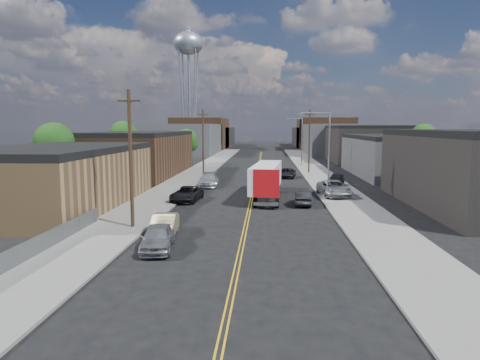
# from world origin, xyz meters

# --- Properties ---
(ground) EXTENTS (260.00, 260.00, 0.00)m
(ground) POSITION_xyz_m (0.00, 60.00, 0.00)
(ground) COLOR black
(ground) RESTS_ON ground
(centerline) EXTENTS (0.32, 120.00, 0.01)m
(centerline) POSITION_xyz_m (0.00, 45.00, 0.01)
(centerline) COLOR gold
(centerline) RESTS_ON ground
(sidewalk_left) EXTENTS (5.00, 140.00, 0.15)m
(sidewalk_left) POSITION_xyz_m (-9.50, 45.00, 0.07)
(sidewalk_left) COLOR slate
(sidewalk_left) RESTS_ON ground
(sidewalk_right) EXTENTS (5.00, 140.00, 0.15)m
(sidewalk_right) POSITION_xyz_m (9.50, 45.00, 0.07)
(sidewalk_right) COLOR slate
(sidewalk_right) RESTS_ON ground
(warehouse_tan) EXTENTS (12.00, 22.00, 5.60)m
(warehouse_tan) POSITION_xyz_m (-18.00, 18.00, 2.80)
(warehouse_tan) COLOR olive
(warehouse_tan) RESTS_ON ground
(warehouse_brown) EXTENTS (12.00, 26.00, 6.60)m
(warehouse_brown) POSITION_xyz_m (-18.00, 44.00, 3.30)
(warehouse_brown) COLOR #4C311E
(warehouse_brown) RESTS_ON ground
(industrial_right_b) EXTENTS (14.00, 24.00, 6.10)m
(industrial_right_b) POSITION_xyz_m (22.00, 46.00, 3.05)
(industrial_right_b) COLOR #3D3D3F
(industrial_right_b) RESTS_ON ground
(industrial_right_c) EXTENTS (14.00, 22.00, 7.60)m
(industrial_right_c) POSITION_xyz_m (22.00, 72.00, 3.80)
(industrial_right_c) COLOR black
(industrial_right_c) RESTS_ON ground
(skyline_left_a) EXTENTS (16.00, 30.00, 8.00)m
(skyline_left_a) POSITION_xyz_m (-20.00, 95.00, 4.00)
(skyline_left_a) COLOR #3D3D3F
(skyline_left_a) RESTS_ON ground
(skyline_right_a) EXTENTS (16.00, 30.00, 8.00)m
(skyline_right_a) POSITION_xyz_m (20.00, 95.00, 4.00)
(skyline_right_a) COLOR #3D3D3F
(skyline_right_a) RESTS_ON ground
(skyline_left_b) EXTENTS (16.00, 26.00, 10.00)m
(skyline_left_b) POSITION_xyz_m (-20.00, 120.00, 5.00)
(skyline_left_b) COLOR #4C311E
(skyline_left_b) RESTS_ON ground
(skyline_right_b) EXTENTS (16.00, 26.00, 10.00)m
(skyline_right_b) POSITION_xyz_m (20.00, 120.00, 5.00)
(skyline_right_b) COLOR #4C311E
(skyline_right_b) RESTS_ON ground
(skyline_left_c) EXTENTS (16.00, 40.00, 7.00)m
(skyline_left_c) POSITION_xyz_m (-20.00, 140.00, 3.50)
(skyline_left_c) COLOR black
(skyline_left_c) RESTS_ON ground
(skyline_right_c) EXTENTS (16.00, 40.00, 7.00)m
(skyline_right_c) POSITION_xyz_m (20.00, 140.00, 3.50)
(skyline_right_c) COLOR black
(skyline_right_c) RESTS_ON ground
(water_tower) EXTENTS (9.00, 9.00, 36.90)m
(water_tower) POSITION_xyz_m (-22.00, 110.00, 30.65)
(water_tower) COLOR gray
(water_tower) RESTS_ON ground
(streetlight_near) EXTENTS (3.39, 0.25, 9.00)m
(streetlight_near) POSITION_xyz_m (7.60, 25.00, 5.33)
(streetlight_near) COLOR gray
(streetlight_near) RESTS_ON ground
(streetlight_far) EXTENTS (3.39, 0.25, 9.00)m
(streetlight_far) POSITION_xyz_m (7.60, 60.00, 5.33)
(streetlight_far) COLOR gray
(streetlight_far) RESTS_ON ground
(utility_pole_left_near) EXTENTS (1.60, 0.26, 10.00)m
(utility_pole_left_near) POSITION_xyz_m (-8.20, 10.00, 5.14)
(utility_pole_left_near) COLOR black
(utility_pole_left_near) RESTS_ON ground
(utility_pole_left_far) EXTENTS (1.60, 0.26, 10.00)m
(utility_pole_left_far) POSITION_xyz_m (-8.20, 45.00, 5.14)
(utility_pole_left_far) COLOR black
(utility_pole_left_far) RESTS_ON ground
(utility_pole_right) EXTENTS (1.60, 0.26, 10.00)m
(utility_pole_right) POSITION_xyz_m (8.20, 48.00, 5.14)
(utility_pole_right) COLOR black
(utility_pole_right) RESTS_ON ground
(chainlink_fence) EXTENTS (0.05, 16.00, 1.22)m
(chainlink_fence) POSITION_xyz_m (-11.50, 3.50, 0.66)
(chainlink_fence) COLOR slate
(chainlink_fence) RESTS_ON ground
(tree_left_near) EXTENTS (4.85, 4.76, 7.91)m
(tree_left_near) POSITION_xyz_m (-23.94, 30.00, 5.18)
(tree_left_near) COLOR black
(tree_left_near) RESTS_ON ground
(tree_left_mid) EXTENTS (5.10, 5.04, 8.37)m
(tree_left_mid) POSITION_xyz_m (-23.94, 55.00, 5.48)
(tree_left_mid) COLOR black
(tree_left_mid) RESTS_ON ground
(tree_left_far) EXTENTS (4.35, 4.20, 6.97)m
(tree_left_far) POSITION_xyz_m (-13.94, 62.00, 4.57)
(tree_left_far) COLOR black
(tree_left_far) RESTS_ON ground
(tree_right_far) EXTENTS (4.85, 4.76, 7.91)m
(tree_right_far) POSITION_xyz_m (30.06, 60.00, 5.18)
(tree_right_far) COLOR black
(tree_right_far) RESTS_ON ground
(semi_truck) EXTENTS (3.41, 14.01, 3.61)m
(semi_truck) POSITION_xyz_m (1.50, 24.67, 2.05)
(semi_truck) COLOR silver
(semi_truck) RESTS_ON ground
(car_left_a) EXTENTS (2.42, 4.74, 1.55)m
(car_left_a) POSITION_xyz_m (-5.00, 4.71, 0.77)
(car_left_a) COLOR #989B9C
(car_left_a) RESTS_ON ground
(car_left_b) EXTENTS (1.99, 4.64, 1.49)m
(car_left_b) POSITION_xyz_m (-5.38, 8.00, 0.74)
(car_left_b) COLOR #978963
(car_left_b) RESTS_ON ground
(car_left_c) EXTENTS (2.88, 5.50, 1.48)m
(car_left_c) POSITION_xyz_m (-6.40, 21.60, 0.74)
(car_left_c) COLOR black
(car_left_c) RESTS_ON ground
(car_left_d) EXTENTS (2.56, 5.64, 1.60)m
(car_left_d) POSITION_xyz_m (-5.67, 32.33, 0.80)
(car_left_d) COLOR #B7BABD
(car_left_d) RESTS_ON ground
(car_right_oncoming) EXTENTS (1.76, 4.31, 1.39)m
(car_right_oncoming) POSITION_xyz_m (5.00, 20.28, 0.69)
(car_right_oncoming) COLOR black
(car_right_oncoming) RESTS_ON ground
(car_right_lot_a) EXTENTS (3.25, 6.09, 1.63)m
(car_right_lot_a) POSITION_xyz_m (8.58, 24.89, 0.96)
(car_right_lot_a) COLOR #9B9DA0
(car_right_lot_a) RESTS_ON sidewalk_right
(car_right_lot_c) EXTENTS (2.86, 4.53, 1.44)m
(car_right_lot_c) POSITION_xyz_m (10.30, 34.00, 0.87)
(car_right_lot_c) COLOR black
(car_right_lot_c) RESTS_ON sidewalk_right
(car_ahead_truck) EXTENTS (2.90, 5.15, 1.36)m
(car_ahead_truck) POSITION_xyz_m (4.50, 42.00, 0.68)
(car_ahead_truck) COLOR black
(car_ahead_truck) RESTS_ON ground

